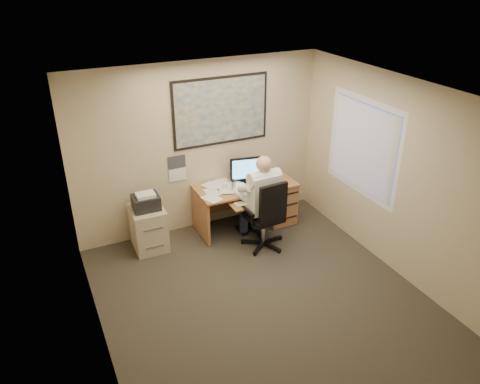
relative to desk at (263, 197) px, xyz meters
name	(u,v)px	position (x,y,z in m)	size (l,w,h in m)	color
room_shell	(268,212)	(-0.95, -1.90, 0.91)	(4.00, 4.50, 2.70)	#312D26
desk	(263,197)	(0.00, 0.00, 0.00)	(1.60, 0.97, 1.15)	#A67647
world_map	(221,111)	(-0.58, 0.33, 1.46)	(1.56, 0.03, 1.06)	#1E4C93
wall_calendar	(177,168)	(-1.33, 0.34, 0.64)	(0.28, 0.01, 0.42)	white
window_blinds	(362,147)	(1.02, -1.10, 1.11)	(0.06, 1.40, 1.30)	silver
filing_cabinet	(148,224)	(-1.94, 0.02, -0.04)	(0.49, 0.58, 0.93)	#C0B29A
office_chair	(265,228)	(-0.34, -0.73, -0.11)	(0.73, 0.73, 1.14)	black
person	(263,202)	(-0.34, -0.65, 0.29)	(0.62, 0.89, 1.47)	white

